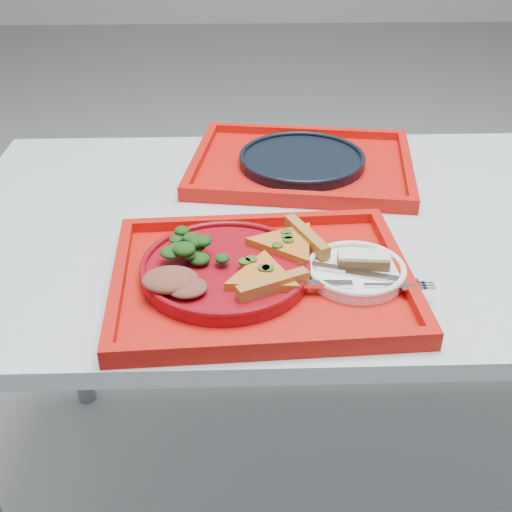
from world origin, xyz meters
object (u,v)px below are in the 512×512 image
at_px(tray_main, 261,282).
at_px(dinner_plate, 225,271).
at_px(tray_far, 302,167).
at_px(navy_plate, 302,161).
at_px(dessert_bar, 363,260).

xyz_separation_m(tray_main, dinner_plate, (-0.05, 0.01, 0.02)).
height_order(tray_far, navy_plate, navy_plate).
xyz_separation_m(dinner_plate, navy_plate, (0.16, 0.41, -0.00)).
bearing_deg(tray_main, dessert_bar, 0.46).
distance_m(tray_far, dessert_bar, 0.42).
bearing_deg(dessert_bar, tray_main, -171.15).
height_order(navy_plate, dessert_bar, dessert_bar).
xyz_separation_m(tray_main, dessert_bar, (0.16, 0.01, 0.03)).
bearing_deg(tray_main, navy_plate, 73.57).
bearing_deg(tray_main, dinner_plate, 166.70).
bearing_deg(dinner_plate, tray_far, 69.25).
xyz_separation_m(navy_plate, dessert_bar, (0.06, -0.41, 0.02)).
relative_size(dinner_plate, dessert_bar, 3.22).
xyz_separation_m(tray_far, dessert_bar, (0.06, -0.41, 0.03)).
bearing_deg(dinner_plate, navy_plate, 69.25).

